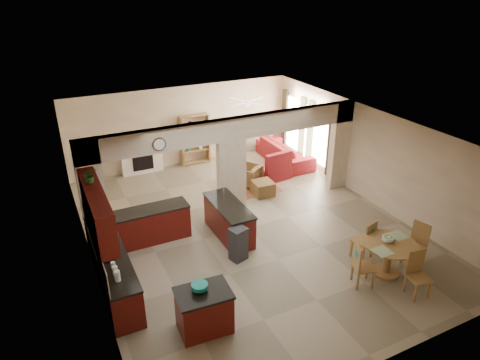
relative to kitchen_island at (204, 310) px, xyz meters
name	(u,v)px	position (x,y,z in m)	size (l,w,h in m)	color
floor	(248,228)	(2.41, 2.89, -0.44)	(10.00, 10.00, 0.00)	gray
ceiling	(248,129)	(2.41, 2.89, 2.36)	(10.00, 10.00, 0.00)	white
wall_back	(183,126)	(2.41, 7.89, 0.96)	(8.00, 8.00, 0.00)	beige
wall_front	(389,301)	(2.41, -2.11, 0.96)	(8.00, 8.00, 0.00)	beige
wall_left	(86,216)	(-1.59, 2.89, 0.96)	(10.00, 10.00, 0.00)	beige
wall_right	(369,155)	(6.41, 2.89, 0.96)	(10.00, 10.00, 0.00)	beige
partition_left_pier	(92,194)	(-1.29, 3.89, 0.96)	(0.60, 0.25, 2.80)	beige
partition_center_pier	(231,177)	(2.41, 3.89, 0.66)	(0.80, 0.25, 2.20)	beige
partition_right_pier	(339,146)	(6.11, 3.89, 0.96)	(0.60, 0.25, 2.80)	beige
partition_header	(231,129)	(2.41, 3.89, 2.06)	(8.00, 0.25, 0.60)	beige
kitchen_counter	(127,249)	(-0.85, 2.65, 0.02)	(2.52, 3.29, 1.48)	#430907
upper_cabinets	(97,210)	(-1.41, 2.09, 1.48)	(0.35, 2.40, 0.90)	#430907
peninsula	(229,220)	(1.81, 2.78, 0.01)	(0.70, 1.85, 0.91)	#430907
wall_clock	(159,144)	(0.41, 3.74, 2.01)	(0.34, 0.34, 0.03)	#53331B
rug	(251,188)	(3.61, 4.99, -0.44)	(1.60, 1.30, 0.01)	brown
fireplace	(141,156)	(0.81, 7.73, 0.17)	(1.60, 0.35, 1.20)	white
shelving_unit	(195,139)	(2.76, 7.71, 0.46)	(1.00, 0.32, 1.80)	brown
window_a	(321,138)	(6.38, 5.19, 0.76)	(0.02, 0.90, 1.90)	white
window_b	(294,124)	(6.38, 6.89, 0.76)	(0.02, 0.90, 1.90)	white
glazed_door	(307,135)	(6.38, 6.04, 0.61)	(0.02, 0.70, 2.10)	white
drape_a_left	(331,144)	(6.34, 4.59, 0.76)	(0.10, 0.28, 2.30)	#3A2017
drape_a_right	(310,133)	(6.34, 5.79, 0.76)	(0.10, 0.28, 2.30)	#3A2017
drape_b_left	(302,129)	(6.34, 6.29, 0.76)	(0.10, 0.28, 2.30)	#3A2017
drape_b_right	(284,120)	(6.34, 7.49, 0.76)	(0.10, 0.28, 2.30)	#3A2017
ceiling_fan	(247,102)	(3.91, 5.89, 2.12)	(1.00, 1.00, 0.10)	white
kitchen_island	(204,310)	(0.00, 0.00, 0.00)	(1.06, 0.79, 0.88)	#430907
teal_bowl	(200,287)	(-0.04, 0.07, 0.51)	(0.31, 0.31, 0.15)	#138579
trash_can	(238,245)	(1.57, 1.74, -0.05)	(0.37, 0.31, 0.78)	#2A2A2C
dining_table	(388,254)	(4.34, -0.24, 0.09)	(1.20, 1.20, 0.82)	brown
fruit_bowl	(388,239)	(4.33, -0.16, 0.44)	(0.27, 0.27, 0.14)	#71B827
sofa	(285,152)	(5.71, 6.38, -0.07)	(1.02, 2.60, 0.76)	maroon
chaise	(273,172)	(4.65, 5.37, -0.25)	(1.00, 0.82, 0.40)	maroon
armchair	(248,175)	(3.63, 5.25, -0.11)	(0.73, 0.75, 0.68)	maroon
ottoman	(263,188)	(3.72, 4.43, -0.23)	(0.60, 0.60, 0.44)	maroon
plant	(89,175)	(-1.41, 2.46, 2.09)	(0.30, 0.26, 0.34)	#1A4412
chair_north	(366,239)	(4.28, 0.44, 0.11)	(0.51, 0.51, 1.02)	brown
chair_east	(417,242)	(5.26, -0.20, 0.11)	(0.52, 0.52, 1.02)	brown
chair_south	(417,272)	(4.40, -1.01, 0.11)	(0.48, 0.48, 1.02)	brown
chair_west	(360,264)	(3.52, -0.27, 0.11)	(0.54, 0.54, 1.02)	brown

